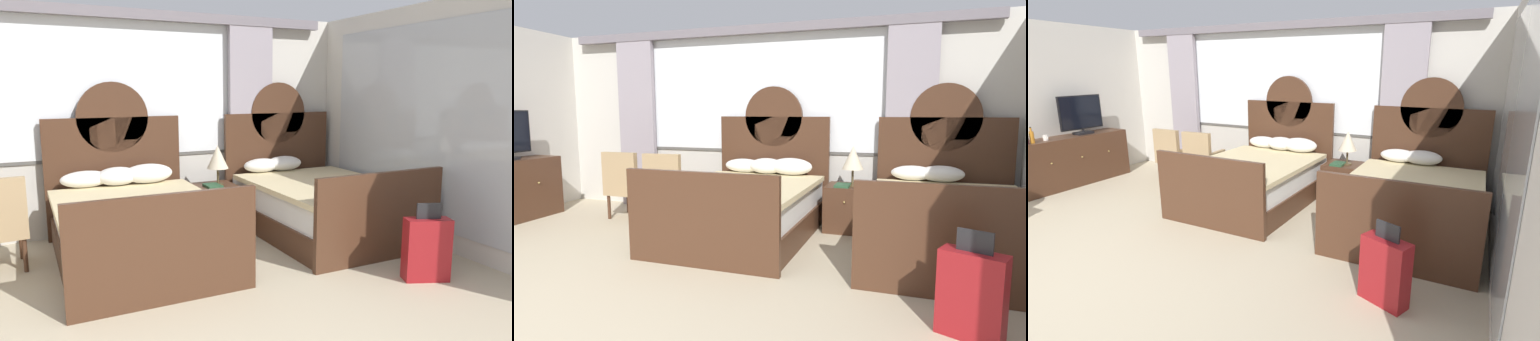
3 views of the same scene
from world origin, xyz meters
The scene contains 15 objects.
ground_plane centered at (0.00, 0.00, 0.00)m, with size 24.00×24.00×0.00m, color #BCAD8E.
wall_back_window centered at (0.00, 4.02, 1.45)m, with size 6.67×0.22×2.70m.
wall_right_mirror centered at (3.37, 1.74, 1.35)m, with size 0.08×4.62×2.70m.
bed_near_window centered at (0.23, 2.87, 0.39)m, with size 1.59×2.24×1.84m.
bed_near_mirror centered at (2.45, 2.86, 0.38)m, with size 1.59×2.24×1.84m.
nightstand_between_beds centered at (1.34, 3.51, 0.29)m, with size 0.54×0.56×0.57m.
table_lamp_on_nightstand centered at (1.39, 3.50, 0.92)m, with size 0.27×0.27×0.50m.
book_on_nightstand centered at (1.29, 3.41, 0.59)m, with size 0.18×0.26×0.03m.
dresser_minibar centered at (-3.09, 2.18, 0.42)m, with size 0.51×1.91×0.84m.
tv_flatscreen centered at (-3.07, 2.42, 1.18)m, with size 0.20×0.78×0.67m.
bottle_liquor_amber centered at (-2.98, 1.51, 0.94)m, with size 0.06×0.06×0.25m.
cup_on_dresser centered at (-3.04, 1.75, 0.89)m, with size 0.11×0.08×0.08m.
armchair_by_window_left centered at (-1.04, 3.13, 0.50)m, with size 0.56×0.56×0.94m.
armchair_by_window_centre centered at (-1.69, 3.13, 0.50)m, with size 0.53×0.53×0.94m.
suitcase_on_floor centered at (2.52, 1.15, 0.30)m, with size 0.45×0.32×0.73m.
Camera 3 is at (3.09, -1.79, 1.94)m, focal length 26.57 mm.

